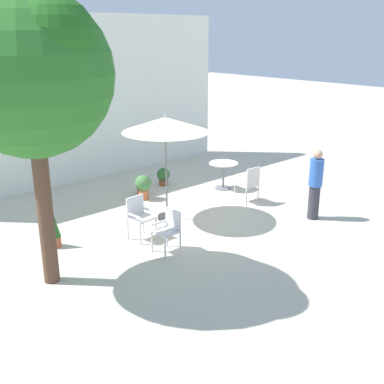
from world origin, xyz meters
TOP-DOWN VIEW (x-y plane):
  - ground_plane at (0.00, 0.00)m, footprint 60.00×60.00m
  - villa_facade at (0.00, 4.60)m, footprint 9.78×0.30m
  - shade_tree at (-3.67, -0.49)m, footprint 2.74×2.61m
  - patio_umbrella_0 at (-0.31, 0.41)m, footprint 1.97×1.97m
  - cafe_table_0 at (2.31, 1.12)m, footprint 0.81×0.81m
  - patio_chair_0 at (1.97, -0.15)m, footprint 0.49×0.50m
  - patio_chair_1 at (-1.44, -0.05)m, footprint 0.52×0.49m
  - patio_chair_2 at (-1.40, -0.99)m, footprint 0.42×0.46m
  - potted_plant_0 at (1.25, 2.49)m, footprint 0.38×0.38m
  - potted_plant_1 at (0.09, 1.89)m, footprint 0.44×0.44m
  - potted_plant_2 at (-3.01, 0.74)m, footprint 0.26×0.26m
  - potted_plant_3 at (0.32, 2.30)m, footprint 0.29×0.29m
  - standing_person at (2.28, -1.90)m, footprint 0.45×0.45m

SIDE VIEW (x-z plane):
  - ground_plane at x=0.00m, z-range 0.00..0.00m
  - potted_plant_0 at x=1.25m, z-range 0.02..0.53m
  - potted_plant_3 at x=0.32m, z-range 0.03..0.54m
  - potted_plant_1 at x=0.09m, z-range 0.06..0.72m
  - potted_plant_2 at x=-3.01m, z-range 0.00..0.80m
  - patio_chair_2 at x=-1.40m, z-range 0.08..0.96m
  - cafe_table_0 at x=2.31m, z-range 0.15..0.91m
  - patio_chair_1 at x=-1.44m, z-range 0.08..1.01m
  - patio_chair_0 at x=1.97m, z-range 0.07..1.04m
  - standing_person at x=2.28m, z-range 0.03..1.70m
  - patio_umbrella_0 at x=-0.31m, z-range 0.98..3.46m
  - villa_facade at x=0.00m, z-range 0.00..4.72m
  - shade_tree at x=-3.67m, z-range 1.15..6.04m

